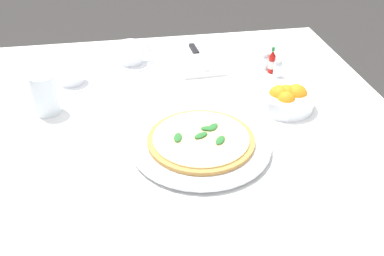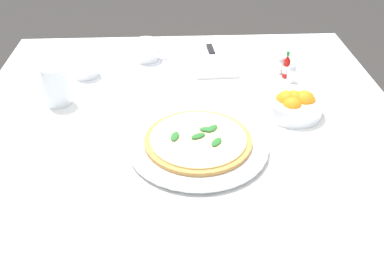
{
  "view_description": "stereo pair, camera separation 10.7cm",
  "coord_description": "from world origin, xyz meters",
  "px_view_note": "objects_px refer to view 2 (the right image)",
  "views": [
    {
      "loc": [
        0.93,
        -0.14,
        1.37
      ],
      "look_at": [
        0.06,
        0.01,
        0.77
      ],
      "focal_mm": 41.29,
      "sensor_mm": 36.0,
      "label": 1
    },
    {
      "loc": [
        0.94,
        -0.03,
        1.37
      ],
      "look_at": [
        0.06,
        0.01,
        0.77
      ],
      "focal_mm": 41.29,
      "sensor_mm": 36.0,
      "label": 2
    }
  ],
  "objects_px": {
    "pizza_plate": "(198,145)",
    "napkin_folded": "(213,60)",
    "salt_shaker": "(292,74)",
    "water_glass_near_right": "(56,88)",
    "menu_card": "(381,175)",
    "pepper_shaker": "(281,66)",
    "coffee_cup_back_corner": "(147,52)",
    "coffee_cup_center_back": "(85,68)",
    "citrus_bowl": "(294,105)",
    "hot_sauce_bottle": "(286,67)",
    "pizza": "(198,140)",
    "dinner_knife": "(213,56)"
  },
  "relations": [
    {
      "from": "hot_sauce_bottle",
      "to": "salt_shaker",
      "type": "relative_size",
      "value": 1.48
    },
    {
      "from": "pizza_plate",
      "to": "coffee_cup_center_back",
      "type": "bearing_deg",
      "value": -139.84
    },
    {
      "from": "napkin_folded",
      "to": "pepper_shaker",
      "type": "relative_size",
      "value": 4.01
    },
    {
      "from": "menu_card",
      "to": "pizza_plate",
      "type": "bearing_deg",
      "value": -125.13
    },
    {
      "from": "citrus_bowl",
      "to": "menu_card",
      "type": "xyz_separation_m",
      "value": [
        0.29,
        0.11,
        0.0
      ]
    },
    {
      "from": "napkin_folded",
      "to": "menu_card",
      "type": "distance_m",
      "value": 0.67
    },
    {
      "from": "napkin_folded",
      "to": "hot_sauce_bottle",
      "type": "bearing_deg",
      "value": 60.06
    },
    {
      "from": "salt_shaker",
      "to": "menu_card",
      "type": "height_order",
      "value": "menu_card"
    },
    {
      "from": "hot_sauce_bottle",
      "to": "salt_shaker",
      "type": "bearing_deg",
      "value": 19.65
    },
    {
      "from": "pizza_plate",
      "to": "pizza",
      "type": "relative_size",
      "value": 1.31
    },
    {
      "from": "water_glass_near_right",
      "to": "hot_sauce_bottle",
      "type": "xyz_separation_m",
      "value": [
        -0.12,
        0.65,
        -0.01
      ]
    },
    {
      "from": "hot_sauce_bottle",
      "to": "water_glass_near_right",
      "type": "bearing_deg",
      "value": -79.6
    },
    {
      "from": "pepper_shaker",
      "to": "dinner_knife",
      "type": "bearing_deg",
      "value": -111.27
    },
    {
      "from": "dinner_knife",
      "to": "pepper_shaker",
      "type": "distance_m",
      "value": 0.21
    },
    {
      "from": "pizza_plate",
      "to": "pizza",
      "type": "bearing_deg",
      "value": 131.99
    },
    {
      "from": "salt_shaker",
      "to": "pizza_plate",
      "type": "bearing_deg",
      "value": -42.78
    },
    {
      "from": "napkin_folded",
      "to": "pepper_shaker",
      "type": "height_order",
      "value": "pepper_shaker"
    },
    {
      "from": "coffee_cup_center_back",
      "to": "pepper_shaker",
      "type": "height_order",
      "value": "coffee_cup_center_back"
    },
    {
      "from": "coffee_cup_center_back",
      "to": "coffee_cup_back_corner",
      "type": "bearing_deg",
      "value": 119.59
    },
    {
      "from": "water_glass_near_right",
      "to": "pepper_shaker",
      "type": "xyz_separation_m",
      "value": [
        -0.15,
        0.64,
        -0.02
      ]
    },
    {
      "from": "pizza_plate",
      "to": "napkin_folded",
      "type": "height_order",
      "value": "napkin_folded"
    },
    {
      "from": "coffee_cup_center_back",
      "to": "menu_card",
      "type": "distance_m",
      "value": 0.86
    },
    {
      "from": "coffee_cup_center_back",
      "to": "coffee_cup_back_corner",
      "type": "distance_m",
      "value": 0.21
    },
    {
      "from": "pizza",
      "to": "hot_sauce_bottle",
      "type": "height_order",
      "value": "hot_sauce_bottle"
    },
    {
      "from": "napkin_folded",
      "to": "pizza_plate",
      "type": "bearing_deg",
      "value": -11.91
    },
    {
      "from": "pizza",
      "to": "napkin_folded",
      "type": "xyz_separation_m",
      "value": [
        -0.45,
        0.07,
        -0.01
      ]
    },
    {
      "from": "salt_shaker",
      "to": "pepper_shaker",
      "type": "relative_size",
      "value": 1.0
    },
    {
      "from": "pizza",
      "to": "salt_shaker",
      "type": "relative_size",
      "value": 4.44
    },
    {
      "from": "coffee_cup_center_back",
      "to": "salt_shaker",
      "type": "relative_size",
      "value": 2.32
    },
    {
      "from": "dinner_knife",
      "to": "citrus_bowl",
      "type": "relative_size",
      "value": 1.31
    },
    {
      "from": "hot_sauce_bottle",
      "to": "pepper_shaker",
      "type": "distance_m",
      "value": 0.03
    },
    {
      "from": "coffee_cup_back_corner",
      "to": "pepper_shaker",
      "type": "bearing_deg",
      "value": 75.85
    },
    {
      "from": "coffee_cup_back_corner",
      "to": "menu_card",
      "type": "xyz_separation_m",
      "value": [
        0.63,
        0.5,
        -0.0
      ]
    },
    {
      "from": "coffee_cup_back_corner",
      "to": "napkin_folded",
      "type": "distance_m",
      "value": 0.21
    },
    {
      "from": "citrus_bowl",
      "to": "pizza_plate",
      "type": "bearing_deg",
      "value": -61.4
    },
    {
      "from": "salt_shaker",
      "to": "coffee_cup_center_back",
      "type": "bearing_deg",
      "value": -95.33
    },
    {
      "from": "menu_card",
      "to": "pepper_shaker",
      "type": "bearing_deg",
      "value": 177.11
    },
    {
      "from": "pepper_shaker",
      "to": "menu_card",
      "type": "relative_size",
      "value": 0.64
    },
    {
      "from": "salt_shaker",
      "to": "water_glass_near_right",
      "type": "bearing_deg",
      "value": -82.12
    },
    {
      "from": "coffee_cup_back_corner",
      "to": "salt_shaker",
      "type": "relative_size",
      "value": 2.35
    },
    {
      "from": "hot_sauce_bottle",
      "to": "coffee_cup_center_back",
      "type": "bearing_deg",
      "value": -92.75
    },
    {
      "from": "menu_card",
      "to": "napkin_folded",
      "type": "bearing_deg",
      "value": -167.14
    },
    {
      "from": "citrus_bowl",
      "to": "hot_sauce_bottle",
      "type": "height_order",
      "value": "hot_sauce_bottle"
    },
    {
      "from": "napkin_folded",
      "to": "dinner_knife",
      "type": "relative_size",
      "value": 1.15
    },
    {
      "from": "salt_shaker",
      "to": "menu_card",
      "type": "relative_size",
      "value": 0.64
    },
    {
      "from": "citrus_bowl",
      "to": "coffee_cup_center_back",
      "type": "bearing_deg",
      "value": -112.31
    },
    {
      "from": "coffee_cup_back_corner",
      "to": "citrus_bowl",
      "type": "distance_m",
      "value": 0.52
    },
    {
      "from": "coffee_cup_center_back",
      "to": "pepper_shaker",
      "type": "relative_size",
      "value": 2.32
    },
    {
      "from": "citrus_bowl",
      "to": "napkin_folded",
      "type": "bearing_deg",
      "value": -149.98
    },
    {
      "from": "dinner_knife",
      "to": "hot_sauce_bottle",
      "type": "bearing_deg",
      "value": 58.98
    }
  ]
}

